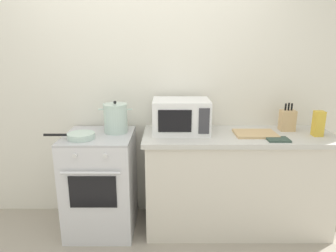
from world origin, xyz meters
TOP-DOWN VIEW (x-y plane):
  - back_wall at (0.30, 0.97)m, footprint 4.40×0.10m
  - lower_cabinet_right at (0.90, 0.62)m, footprint 1.64×0.56m
  - countertop_right at (0.90, 0.62)m, footprint 1.70×0.60m
  - stove at (-0.35, 0.60)m, footprint 0.60×0.64m
  - stock_pot at (-0.20, 0.68)m, footprint 0.30×0.21m
  - frying_pan at (-0.47, 0.48)m, footprint 0.43×0.23m
  - microwave at (0.38, 0.68)m, footprint 0.50×0.37m
  - cutting_board at (1.04, 0.60)m, footprint 0.36×0.26m
  - knife_block at (1.37, 0.74)m, footprint 0.13×0.10m
  - pasta_box at (1.57, 0.57)m, footprint 0.08×0.08m
  - oven_mitt at (1.18, 0.44)m, footprint 0.18×0.14m

SIDE VIEW (x-z plane):
  - lower_cabinet_right at x=0.90m, z-range 0.00..0.88m
  - stove at x=-0.35m, z-range 0.00..0.92m
  - countertop_right at x=0.90m, z-range 0.88..0.92m
  - oven_mitt at x=1.18m, z-range 0.92..0.94m
  - cutting_board at x=1.04m, z-range 0.92..0.94m
  - frying_pan at x=-0.47m, z-range 0.92..0.97m
  - knife_block at x=1.37m, z-range 0.89..1.15m
  - pasta_box at x=1.57m, z-range 0.92..1.14m
  - stock_pot at x=-0.20m, z-range 0.91..1.20m
  - microwave at x=0.38m, z-range 0.92..1.22m
  - back_wall at x=0.30m, z-range 0.00..2.50m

